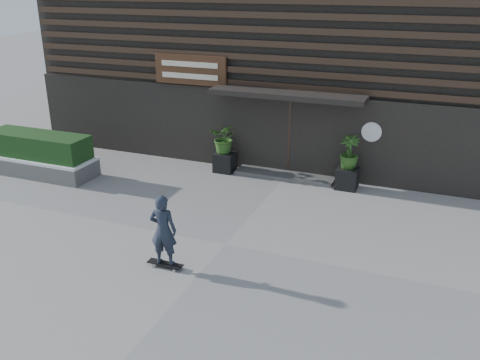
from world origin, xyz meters
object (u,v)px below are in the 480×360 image
at_px(planter_pot_left, 225,162).
at_px(raised_bed, 41,166).
at_px(skateboarder, 163,231).
at_px(planter_pot_right, 347,178).

relative_size(planter_pot_left, raised_bed, 0.17).
bearing_deg(raised_bed, planter_pot_left, 24.00).
bearing_deg(skateboarder, raised_bed, 151.09).
distance_m(planter_pot_right, skateboarder, 6.39).
relative_size(planter_pot_right, skateboarder, 0.37).
bearing_deg(skateboarder, planter_pot_right, 65.15).
relative_size(planter_pot_left, planter_pot_right, 1.00).
height_order(planter_pot_right, raised_bed, planter_pot_right).
xyz_separation_m(raised_bed, skateboarder, (6.29, -3.48, 0.60)).
xyz_separation_m(planter_pot_right, skateboarder, (-2.67, -5.78, 0.55)).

